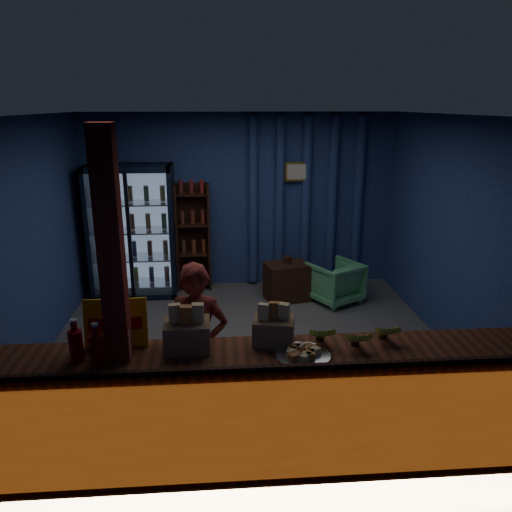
# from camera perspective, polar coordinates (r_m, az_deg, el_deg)

# --- Properties ---
(ground) EXTENTS (4.60, 4.60, 0.00)m
(ground) POSITION_cam_1_polar(r_m,az_deg,el_deg) (5.87, -0.80, -10.45)
(ground) COLOR #515154
(ground) RESTS_ON ground
(room_walls) EXTENTS (4.60, 4.60, 4.60)m
(room_walls) POSITION_cam_1_polar(r_m,az_deg,el_deg) (5.33, -0.87, 4.68)
(room_walls) COLOR navy
(room_walls) RESTS_ON ground
(counter) EXTENTS (4.40, 0.57, 0.99)m
(counter) POSITION_cam_1_polar(r_m,az_deg,el_deg) (3.99, 0.97, -17.02)
(counter) COLOR brown
(counter) RESTS_ON ground
(support_post) EXTENTS (0.16, 0.16, 2.60)m
(support_post) POSITION_cam_1_polar(r_m,az_deg,el_deg) (3.66, -15.66, -6.30)
(support_post) COLOR maroon
(support_post) RESTS_ON ground
(beverage_cooler) EXTENTS (1.20, 0.62, 1.90)m
(beverage_cooler) POSITION_cam_1_polar(r_m,az_deg,el_deg) (7.44, -13.80, 2.72)
(beverage_cooler) COLOR black
(beverage_cooler) RESTS_ON ground
(bottle_shelf) EXTENTS (0.50, 0.28, 1.60)m
(bottle_shelf) POSITION_cam_1_polar(r_m,az_deg,el_deg) (7.52, -7.15, 2.14)
(bottle_shelf) COLOR #3B1D13
(bottle_shelf) RESTS_ON ground
(curtain_folds) EXTENTS (1.74, 0.14, 2.50)m
(curtain_folds) POSITION_cam_1_polar(r_m,az_deg,el_deg) (7.59, 5.73, 6.25)
(curtain_folds) COLOR navy
(curtain_folds) RESTS_ON room_walls
(framed_picture) EXTENTS (0.36, 0.04, 0.28)m
(framed_picture) POSITION_cam_1_polar(r_m,az_deg,el_deg) (7.45, 4.74, 9.58)
(framed_picture) COLOR gold
(framed_picture) RESTS_ON room_walls
(shopkeeper) EXTENTS (0.57, 0.41, 1.46)m
(shopkeeper) POSITION_cam_1_polar(r_m,az_deg,el_deg) (4.34, -6.72, -10.26)
(shopkeeper) COLOR maroon
(shopkeeper) RESTS_ON ground
(green_chair) EXTENTS (0.87, 0.87, 0.59)m
(green_chair) POSITION_cam_1_polar(r_m,az_deg,el_deg) (7.14, 9.02, -2.96)
(green_chair) COLOR #5DBA7A
(green_chair) RESTS_ON ground
(side_table) EXTENTS (0.68, 0.56, 0.65)m
(side_table) POSITION_cam_1_polar(r_m,az_deg,el_deg) (7.16, 3.55, -2.90)
(side_table) COLOR #3B1D13
(side_table) RESTS_ON ground
(yellow_sign) EXTENTS (0.47, 0.11, 0.37)m
(yellow_sign) POSITION_cam_1_polar(r_m,az_deg,el_deg) (3.91, -15.73, -7.39)
(yellow_sign) COLOR yellow
(yellow_sign) RESTS_ON counter
(soda_bottles) EXTENTS (0.43, 0.18, 0.32)m
(soda_bottles) POSITION_cam_1_polar(r_m,az_deg,el_deg) (3.74, -17.53, -9.69)
(soda_bottles) COLOR #AB0B13
(soda_bottles) RESTS_ON counter
(snack_box_left) EXTENTS (0.34, 0.28, 0.36)m
(snack_box_left) POSITION_cam_1_polar(r_m,az_deg,el_deg) (3.79, -7.87, -8.71)
(snack_box_left) COLOR olive
(snack_box_left) RESTS_ON counter
(snack_box_centre) EXTENTS (0.35, 0.31, 0.32)m
(snack_box_centre) POSITION_cam_1_polar(r_m,az_deg,el_deg) (3.85, 2.04, -8.30)
(snack_box_centre) COLOR olive
(snack_box_centre) RESTS_ON counter
(pastry_tray) EXTENTS (0.41, 0.41, 0.07)m
(pastry_tray) POSITION_cam_1_polar(r_m,az_deg,el_deg) (3.70, 5.38, -11.10)
(pastry_tray) COLOR silver
(pastry_tray) RESTS_ON counter
(banana_bunches) EXTENTS (0.73, 0.29, 0.16)m
(banana_bunches) POSITION_cam_1_polar(r_m,az_deg,el_deg) (3.92, 11.19, -8.74)
(banana_bunches) COLOR gold
(banana_bunches) RESTS_ON counter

